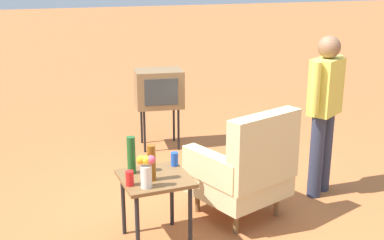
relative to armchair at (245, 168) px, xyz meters
name	(u,v)px	position (x,y,z in m)	size (l,w,h in m)	color
ground_plane	(227,218)	(0.16, -0.04, -0.50)	(60.00, 60.00, 0.00)	#AD6033
armchair	(245,168)	(0.00, 0.00, 0.00)	(0.96, 0.97, 1.06)	brown
side_table	(155,186)	(0.90, 0.10, 0.01)	(0.56, 0.56, 0.60)	black
tv_on_stand	(159,89)	(0.11, -2.18, 0.28)	(0.67, 0.54, 1.03)	black
person_standing	(325,106)	(-0.97, -0.19, 0.44)	(0.51, 0.37, 1.64)	#2D3347
bottle_wine_green	(131,155)	(1.06, -0.05, 0.26)	(0.07, 0.07, 0.32)	#1E5623
soda_can_blue	(175,159)	(0.67, -0.07, 0.16)	(0.07, 0.07, 0.12)	blue
soda_can_red	(130,178)	(1.14, 0.19, 0.16)	(0.07, 0.07, 0.12)	red
bottle_tall_amber	(152,163)	(0.94, 0.16, 0.25)	(0.07, 0.07, 0.30)	brown
flower_vase	(146,170)	(1.03, 0.27, 0.25)	(0.15, 0.10, 0.27)	silver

